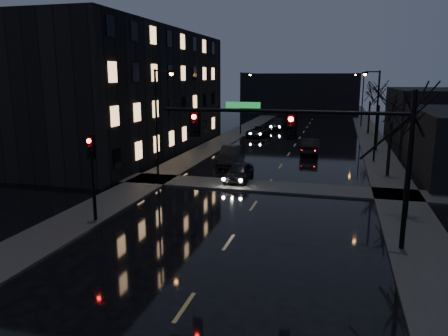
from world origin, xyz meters
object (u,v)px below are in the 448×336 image
Objects in this scene: oncoming_car_b at (231,156)px; oncoming_car_d at (277,124)px; oncoming_car_a at (239,172)px; lead_car at (310,146)px; oncoming_car_c at (259,132)px.

oncoming_car_b is 1.00× the size of oncoming_car_d.
oncoming_car_d is at bearing 92.61° from oncoming_car_a.
oncoming_car_a is 13.53m from lead_car.
oncoming_car_b is 9.49m from lead_car.
oncoming_car_a is 0.85× the size of oncoming_car_c.
oncoming_car_b reaches higher than lead_car.
lead_car is at bearing -49.07° from oncoming_car_c.
lead_car reaches higher than oncoming_car_c.
oncoming_car_d is 20.41m from lead_car.
oncoming_car_b reaches higher than oncoming_car_c.
oncoming_car_b is 1.05× the size of lead_car.
oncoming_car_b reaches higher than oncoming_car_a.
oncoming_car_d is 1.05× the size of lead_car.
oncoming_car_b reaches higher than oncoming_car_d.
oncoming_car_b is at bearing 108.80° from oncoming_car_a.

